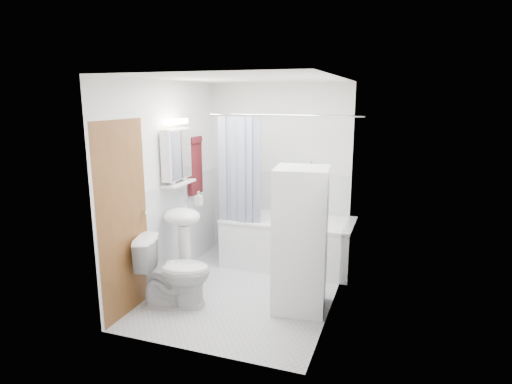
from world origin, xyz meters
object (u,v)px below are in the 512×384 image
(bathtub, at_px, (288,240))
(washer_dryer, at_px, (300,240))
(sink, at_px, (183,229))
(toilet, at_px, (174,272))

(bathtub, bearing_deg, washer_dryer, -69.37)
(sink, xyz_separation_m, toilet, (0.15, -0.49, -0.32))
(bathtub, distance_m, washer_dryer, 1.26)
(bathtub, distance_m, sink, 1.47)
(bathtub, xyz_separation_m, sink, (-1.01, -1.01, 0.35))
(bathtub, height_order, sink, sink)
(sink, xyz_separation_m, washer_dryer, (1.43, -0.10, 0.06))
(bathtub, relative_size, toilet, 2.19)
(sink, relative_size, toilet, 1.34)
(toilet, bearing_deg, sink, 0.64)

